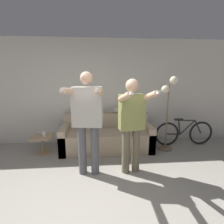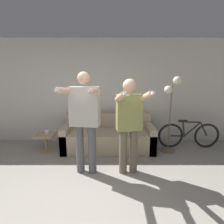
% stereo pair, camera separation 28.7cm
% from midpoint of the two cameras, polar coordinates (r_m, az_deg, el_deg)
% --- Properties ---
extents(wall_back, '(10.00, 0.05, 2.60)m').
position_cam_midpoint_polar(wall_back, '(4.49, -3.66, 6.48)').
color(wall_back, beige).
rests_on(wall_back, ground_plane).
extents(couch, '(2.09, 0.83, 0.80)m').
position_cam_midpoint_polar(couch, '(4.18, 0.93, -8.36)').
color(couch, tan).
rests_on(couch, ground_plane).
extents(person_left, '(0.62, 0.73, 1.79)m').
position_cam_midpoint_polar(person_left, '(2.96, -6.08, -1.38)').
color(person_left, '#56565B').
rests_on(person_left, ground_plane).
extents(person_right, '(0.56, 0.71, 1.68)m').
position_cam_midpoint_polar(person_right, '(2.99, 8.51, -2.78)').
color(person_right, '#6B604C').
rests_on(person_right, ground_plane).
extents(cat, '(0.46, 0.14, 0.18)m').
position_cam_midpoint_polar(cat, '(4.33, 5.53, 0.65)').
color(cat, '#B7AD9E').
rests_on(cat, couch).
extents(floor_lamp, '(0.36, 0.34, 1.71)m').
position_cam_midpoint_polar(floor_lamp, '(4.10, 20.95, 4.08)').
color(floor_lamp, '#756047').
rests_on(floor_lamp, ground_plane).
extents(side_table, '(0.44, 0.44, 0.41)m').
position_cam_midpoint_polar(side_table, '(4.28, -19.00, -8.34)').
color(side_table, '#A38460').
rests_on(side_table, ground_plane).
extents(cup, '(0.09, 0.09, 0.09)m').
position_cam_midpoint_polar(cup, '(4.22, -18.60, -6.30)').
color(cup, silver).
rests_on(cup, side_table).
extents(bicycle, '(1.47, 0.07, 0.69)m').
position_cam_midpoint_polar(bicycle, '(4.67, 25.49, -6.82)').
color(bicycle, black).
rests_on(bicycle, ground_plane).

